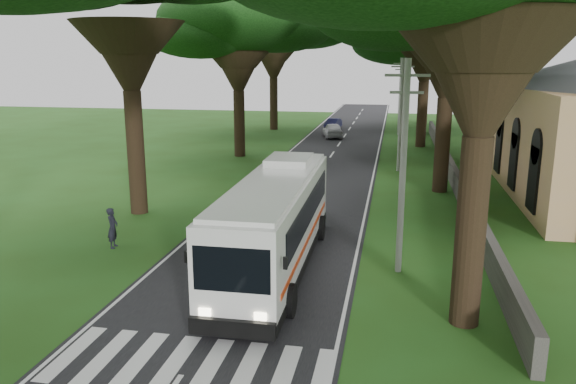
{
  "coord_description": "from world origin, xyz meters",
  "views": [
    {
      "loc": [
        5.15,
        -14.73,
        8.01
      ],
      "look_at": [
        0.6,
        9.05,
        2.2
      ],
      "focal_mm": 35.0,
      "sensor_mm": 36.0,
      "label": 1
    }
  ],
  "objects_px": {
    "pole_near": "(403,165)",
    "pole_mid": "(401,113)",
    "coach_bus": "(276,220)",
    "pedestrian": "(113,228)",
    "distant_car_b": "(333,124)",
    "distant_car_a": "(333,130)",
    "pole_far": "(400,95)"
  },
  "relations": [
    {
      "from": "distant_car_a",
      "to": "distant_car_b",
      "type": "xyz_separation_m",
      "value": [
        -0.75,
        7.21,
        -0.17
      ]
    },
    {
      "from": "pedestrian",
      "to": "pole_far",
      "type": "bearing_deg",
      "value": -26.07
    },
    {
      "from": "pole_mid",
      "to": "pole_far",
      "type": "bearing_deg",
      "value": 90.0
    },
    {
      "from": "pole_near",
      "to": "distant_car_b",
      "type": "height_order",
      "value": "pole_near"
    },
    {
      "from": "pole_mid",
      "to": "pole_near",
      "type": "bearing_deg",
      "value": -90.0
    },
    {
      "from": "coach_bus",
      "to": "distant_car_b",
      "type": "relative_size",
      "value": 3.44
    },
    {
      "from": "coach_bus",
      "to": "distant_car_a",
      "type": "bearing_deg",
      "value": 92.42
    },
    {
      "from": "pole_far",
      "to": "distant_car_a",
      "type": "bearing_deg",
      "value": -151.51
    },
    {
      "from": "pole_mid",
      "to": "distant_car_a",
      "type": "height_order",
      "value": "pole_mid"
    },
    {
      "from": "pole_near",
      "to": "pole_far",
      "type": "xyz_separation_m",
      "value": [
        0.0,
        40.0,
        0.0
      ]
    },
    {
      "from": "pole_near",
      "to": "pedestrian",
      "type": "xyz_separation_m",
      "value": [
        -12.11,
        0.53,
        -3.3
      ]
    },
    {
      "from": "distant_car_a",
      "to": "pole_near",
      "type": "bearing_deg",
      "value": 86.97
    },
    {
      "from": "distant_car_b",
      "to": "pedestrian",
      "type": "height_order",
      "value": "pedestrian"
    },
    {
      "from": "pole_near",
      "to": "pole_far",
      "type": "relative_size",
      "value": 1.0
    },
    {
      "from": "coach_bus",
      "to": "distant_car_b",
      "type": "xyz_separation_m",
      "value": [
        -2.68,
        44.15,
        -1.32
      ]
    },
    {
      "from": "pole_far",
      "to": "distant_car_a",
      "type": "xyz_separation_m",
      "value": [
        -6.63,
        -3.6,
        -3.4
      ]
    },
    {
      "from": "pole_mid",
      "to": "coach_bus",
      "type": "bearing_deg",
      "value": -102.89
    },
    {
      "from": "coach_bus",
      "to": "pedestrian",
      "type": "distance_m",
      "value": 7.56
    },
    {
      "from": "distant_car_b",
      "to": "pedestrian",
      "type": "bearing_deg",
      "value": -86.43
    },
    {
      "from": "pole_mid",
      "to": "pole_far",
      "type": "relative_size",
      "value": 1.0
    },
    {
      "from": "pole_mid",
      "to": "distant_car_b",
      "type": "relative_size",
      "value": 2.25
    },
    {
      "from": "coach_bus",
      "to": "pedestrian",
      "type": "height_order",
      "value": "coach_bus"
    },
    {
      "from": "pole_near",
      "to": "pole_mid",
      "type": "relative_size",
      "value": 1.0
    },
    {
      "from": "pole_far",
      "to": "distant_car_b",
      "type": "bearing_deg",
      "value": 153.94
    },
    {
      "from": "coach_bus",
      "to": "distant_car_b",
      "type": "height_order",
      "value": "coach_bus"
    },
    {
      "from": "distant_car_a",
      "to": "pedestrian",
      "type": "height_order",
      "value": "pedestrian"
    },
    {
      "from": "coach_bus",
      "to": "pole_mid",
      "type": "bearing_deg",
      "value": 76.53
    },
    {
      "from": "pole_near",
      "to": "pole_mid",
      "type": "distance_m",
      "value": 20.0
    },
    {
      "from": "pedestrian",
      "to": "distant_car_a",
      "type": "bearing_deg",
      "value": -17.7
    },
    {
      "from": "distant_car_a",
      "to": "pedestrian",
      "type": "relative_size",
      "value": 2.51
    },
    {
      "from": "pole_far",
      "to": "pole_near",
      "type": "bearing_deg",
      "value": -90.0
    },
    {
      "from": "pole_near",
      "to": "distant_car_b",
      "type": "distance_m",
      "value": 44.37
    }
  ]
}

